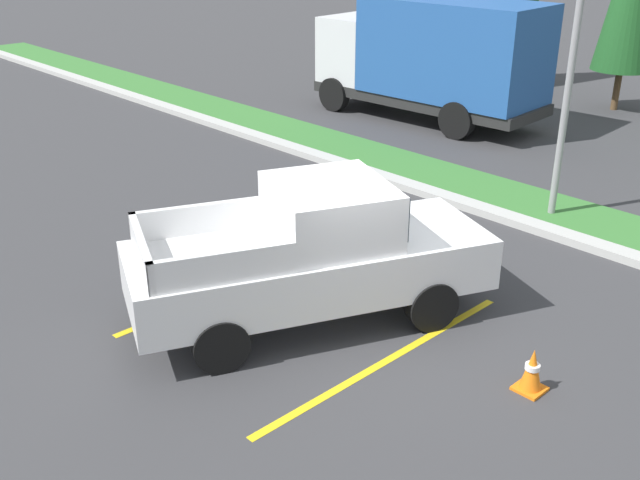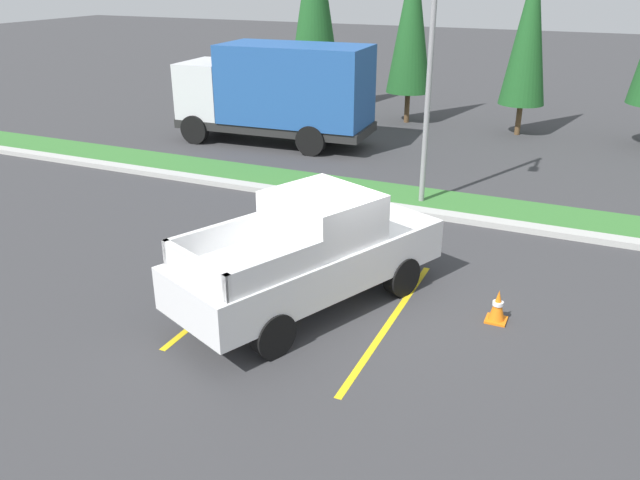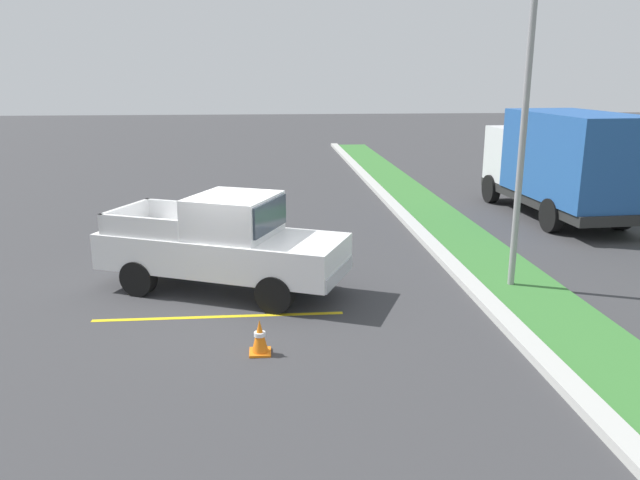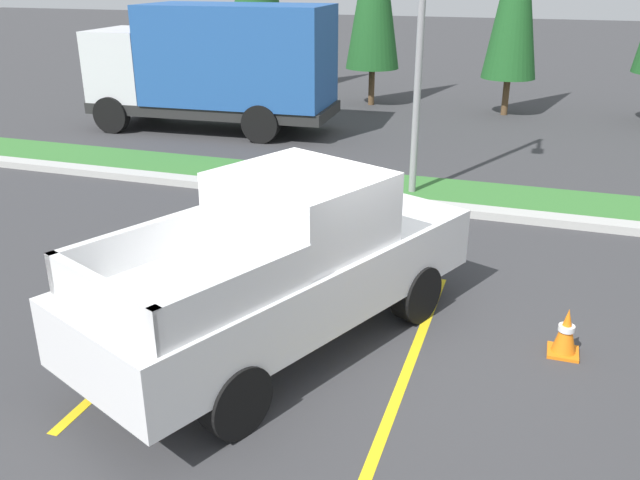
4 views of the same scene
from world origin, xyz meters
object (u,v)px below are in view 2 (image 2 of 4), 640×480
pickup_truck_main (312,252)px  street_light (430,40)px  traffic_cone (498,306)px  cypress_tree_center (529,30)px  cargo_truck_distant (278,91)px  cypress_tree_left_inner (412,19)px

pickup_truck_main → street_light: bearing=87.2°
traffic_cone → cypress_tree_center: bearing=97.0°
cypress_tree_center → pickup_truck_main: bearing=-95.6°
cargo_truck_distant → traffic_cone: cargo_truck_distant is taller
pickup_truck_main → cypress_tree_left_inner: (-2.91, 15.33, 2.92)m
pickup_truck_main → street_light: (0.30, 6.08, 3.11)m
pickup_truck_main → cypress_tree_center: size_ratio=0.88×
cargo_truck_distant → cypress_tree_left_inner: bearing=58.3°
traffic_cone → cargo_truck_distant: bearing=134.3°
traffic_cone → street_light: bearing=118.8°
street_light → cypress_tree_left_inner: 9.79m
street_light → cypress_tree_center: 9.04m
cargo_truck_distant → traffic_cone: bearing=-45.7°
cypress_tree_left_inner → traffic_cone: (6.14, -14.57, -3.67)m
traffic_cone → pickup_truck_main: bearing=-166.8°
cypress_tree_center → traffic_cone: size_ratio=10.53×
street_light → cypress_tree_center: street_light is taller
pickup_truck_main → street_light: 6.83m
pickup_truck_main → street_light: street_light is taller
street_light → traffic_cone: 7.20m
cypress_tree_left_inner → traffic_cone: 16.23m
street_light → cypress_tree_left_inner: street_light is taller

